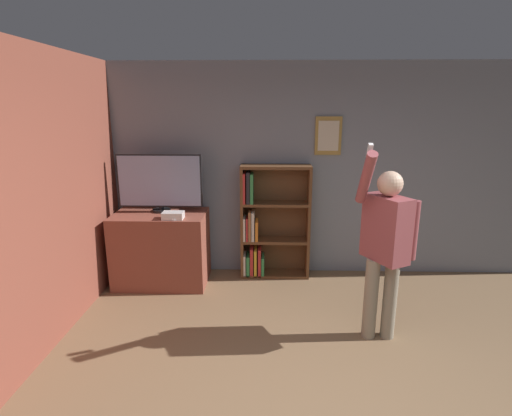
{
  "coord_description": "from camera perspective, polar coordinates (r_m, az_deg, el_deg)",
  "views": [
    {
      "loc": [
        -0.47,
        -2.09,
        2.18
      ],
      "look_at": [
        -0.58,
        1.91,
        1.14
      ],
      "focal_mm": 28.0,
      "sensor_mm": 36.0,
      "label": 1
    }
  ],
  "objects": [
    {
      "name": "wall_side_brick",
      "position": [
        4.17,
        -26.96,
        1.44
      ],
      "size": [
        0.06,
        4.56,
        2.7
      ],
      "color": "brown",
      "rests_on": "ground_plane"
    },
    {
      "name": "tv_ledge",
      "position": [
        5.13,
        -13.32,
        -5.61
      ],
      "size": [
        1.11,
        0.69,
        0.9
      ],
      "color": "brown",
      "rests_on": "ground_plane"
    },
    {
      "name": "bookshelf",
      "position": [
        5.13,
        1.68,
        -2.46
      ],
      "size": [
        0.88,
        0.28,
        1.46
      ],
      "color": "brown",
      "rests_on": "ground_plane"
    },
    {
      "name": "person",
      "position": [
        3.82,
        18.0,
        -4.48
      ],
      "size": [
        0.57,
        0.55,
        1.88
      ],
      "rotation": [
        0.0,
        0.0,
        -1.08
      ],
      "color": "gray",
      "rests_on": "ground_plane"
    },
    {
      "name": "wall_back",
      "position": [
        5.17,
        6.78,
        5.21
      ],
      "size": [
        6.86,
        0.09,
        2.7
      ],
      "color": "gray",
      "rests_on": "ground_plane"
    },
    {
      "name": "remote_loose",
      "position": [
        4.69,
        -11.48,
        -1.49
      ],
      "size": [
        0.05,
        0.14,
        0.02
      ],
      "color": "white",
      "rests_on": "tv_ledge"
    },
    {
      "name": "television",
      "position": [
        5.0,
        -13.58,
        3.59
      ],
      "size": [
        1.03,
        0.22,
        0.71
      ],
      "color": "black",
      "rests_on": "tv_ledge"
    },
    {
      "name": "game_console",
      "position": [
        4.71,
        -11.76,
        -1.05
      ],
      "size": [
        0.24,
        0.16,
        0.08
      ],
      "color": "white",
      "rests_on": "tv_ledge"
    }
  ]
}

